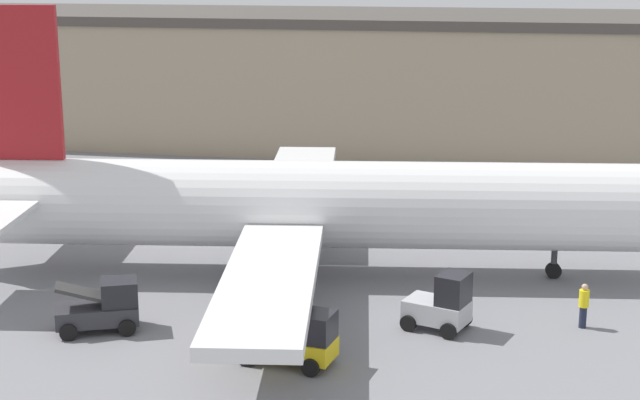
% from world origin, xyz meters
% --- Properties ---
extents(ground_plane, '(400.00, 400.00, 0.00)m').
position_xyz_m(ground_plane, '(0.00, 0.00, 0.00)').
color(ground_plane, slate).
extents(terminal_building, '(75.50, 18.12, 9.98)m').
position_xyz_m(terminal_building, '(-13.90, 33.85, 5.00)').
color(terminal_building, gray).
rests_on(terminal_building, ground_plane).
extents(airplane, '(37.25, 31.76, 12.20)m').
position_xyz_m(airplane, '(-0.97, -0.14, 3.32)').
color(airplane, silver).
rests_on(airplane, ground_plane).
extents(ground_crew_worker, '(0.40, 0.40, 1.82)m').
position_xyz_m(ground_crew_worker, '(11.46, -4.50, 0.97)').
color(ground_crew_worker, '#1E2338').
rests_on(ground_crew_worker, ground_plane).
extents(baggage_tug, '(3.74, 2.24, 2.08)m').
position_xyz_m(baggage_tug, '(1.07, -10.20, 0.95)').
color(baggage_tug, yellow).
rests_on(baggage_tug, ground_plane).
extents(belt_loader_truck, '(3.49, 2.77, 2.04)m').
position_xyz_m(belt_loader_truck, '(-6.96, -8.43, 0.97)').
color(belt_loader_truck, '#2D2D33').
rests_on(belt_loader_truck, ground_plane).
extents(pushback_tug, '(2.80, 2.46, 2.37)m').
position_xyz_m(pushback_tug, '(6.01, -5.80, 1.05)').
color(pushback_tug, '#B2B2B7').
rests_on(pushback_tug, ground_plane).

